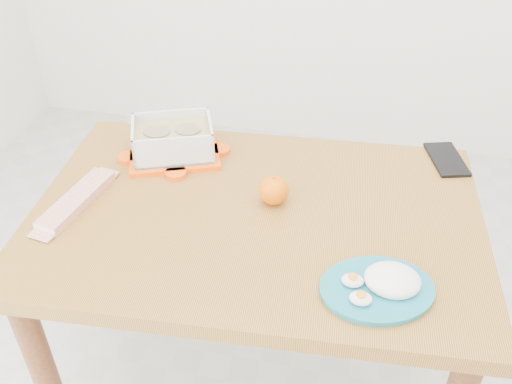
% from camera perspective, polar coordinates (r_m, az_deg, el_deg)
% --- Properties ---
extents(dining_table, '(1.09, 0.76, 0.75)m').
position_cam_1_polar(dining_table, '(1.42, 0.00, -5.68)').
color(dining_table, '#A06F2D').
rests_on(dining_table, ground).
extents(food_container, '(0.28, 0.25, 0.10)m').
position_cam_1_polar(food_container, '(1.52, -8.29, 5.13)').
color(food_container, '#FF5207').
rests_on(food_container, dining_table).
extents(orange_fruit, '(0.07, 0.07, 0.07)m').
position_cam_1_polar(orange_fruit, '(1.35, 1.80, 0.17)').
color(orange_fruit, orange).
rests_on(orange_fruit, dining_table).
extents(rice_plate, '(0.29, 0.29, 0.06)m').
position_cam_1_polar(rice_plate, '(1.17, 12.50, -9.01)').
color(rice_plate, '#187388').
rests_on(rice_plate, dining_table).
extents(candy_bar, '(0.10, 0.25, 0.02)m').
position_cam_1_polar(candy_bar, '(1.43, -17.51, -0.77)').
color(candy_bar, '#B52609').
rests_on(candy_bar, dining_table).
extents(smartphone, '(0.12, 0.17, 0.01)m').
position_cam_1_polar(smartphone, '(1.60, 18.52, 3.12)').
color(smartphone, black).
rests_on(smartphone, dining_table).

